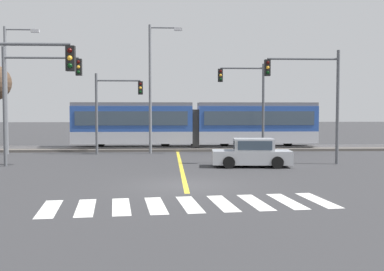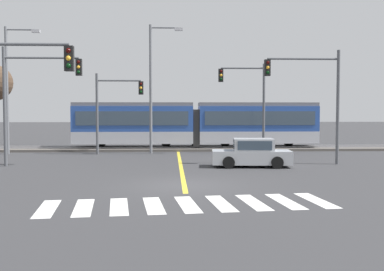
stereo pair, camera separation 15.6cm
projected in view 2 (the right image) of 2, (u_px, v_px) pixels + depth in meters
ground_plane at (184, 185)px, 19.50m from camera, size 200.00×200.00×0.00m
track_bed at (178, 148)px, 36.93m from camera, size 120.00×4.00×0.18m
rail_near at (178, 147)px, 36.20m from camera, size 120.00×0.08×0.10m
rail_far at (178, 146)px, 37.64m from camera, size 120.00×0.08×0.10m
light_rail_tram at (196, 123)px, 36.88m from camera, size 18.50×2.64×3.43m
crosswalk_stripe_0 at (47, 209)px, 14.89m from camera, size 0.87×2.84×0.01m
crosswalk_stripe_1 at (84, 207)px, 15.06m from camera, size 0.87×2.84×0.01m
crosswalk_stripe_2 at (119, 206)px, 15.23m from camera, size 0.87×2.84×0.01m
crosswalk_stripe_3 at (154, 205)px, 15.40m from camera, size 0.87×2.84×0.01m
crosswalk_stripe_4 at (188, 204)px, 15.57m from camera, size 0.87×2.84×0.01m
crosswalk_stripe_5 at (221, 203)px, 15.74m from camera, size 0.87×2.84×0.01m
crosswalk_stripe_6 at (253, 202)px, 15.91m from camera, size 0.87×2.84×0.01m
crosswalk_stripe_7 at (285, 201)px, 16.08m from camera, size 0.87×2.84×0.01m
crosswalk_stripe_8 at (316, 200)px, 16.25m from camera, size 0.87×2.84×0.01m
lane_centre_line at (181, 166)px, 26.25m from camera, size 0.20×17.42×0.01m
sedan_crossing at (252, 154)px, 25.79m from camera, size 4.32×2.15×1.52m
traffic_light_mid_left at (30, 88)px, 25.96m from camera, size 4.25×0.38×6.45m
traffic_light_mid_right at (313, 89)px, 26.77m from camera, size 4.25×0.38×6.39m
traffic_light_far_right at (249, 94)px, 33.22m from camera, size 3.25×0.38×6.24m
traffic_light_near_left at (6, 87)px, 17.18m from camera, size 3.75×0.38×5.99m
traffic_light_far_left at (113, 102)px, 32.83m from camera, size 3.25×0.38×5.53m
street_lamp_west at (10, 82)px, 32.94m from camera, size 2.42×0.28×8.73m
street_lamp_centre at (154, 81)px, 33.43m from camera, size 2.33×0.28×8.94m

